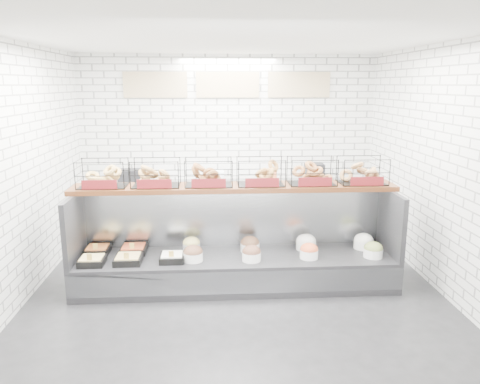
{
  "coord_description": "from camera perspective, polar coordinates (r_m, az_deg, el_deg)",
  "views": [
    {
      "loc": [
        -0.29,
        -5.27,
        2.51
      ],
      "look_at": [
        0.06,
        0.45,
        1.18
      ],
      "focal_mm": 35.0,
      "sensor_mm": 36.0,
      "label": 1
    }
  ],
  "objects": [
    {
      "name": "prep_counter",
      "position": [
        7.97,
        -1.37,
        -1.81
      ],
      "size": [
        4.0,
        0.6,
        1.2
      ],
      "color": "#93969B",
      "rests_on": "ground"
    },
    {
      "name": "room_shell",
      "position": [
        5.9,
        -0.71,
        8.63
      ],
      "size": [
        5.02,
        5.51,
        3.01
      ],
      "color": "silver",
      "rests_on": "ground"
    },
    {
      "name": "bagel_shelf",
      "position": [
        5.91,
        -0.65,
        2.07
      ],
      "size": [
        4.1,
        0.5,
        0.4
      ],
      "color": "#3D1C0D",
      "rests_on": "display_case"
    },
    {
      "name": "display_case",
      "position": [
        6.03,
        -0.51,
        -8.18
      ],
      "size": [
        4.0,
        0.9,
        1.2
      ],
      "color": "black",
      "rests_on": "ground"
    },
    {
      "name": "ground",
      "position": [
        5.85,
        -0.35,
        -12.4
      ],
      "size": [
        5.5,
        5.5,
        0.0
      ],
      "primitive_type": "plane",
      "color": "black",
      "rests_on": "ground"
    }
  ]
}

